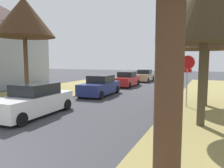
% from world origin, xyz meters
% --- Properties ---
extents(stop_sign_far, '(0.81, 0.26, 2.97)m').
position_xyz_m(stop_sign_far, '(4.51, 10.04, 2.20)').
color(stop_sign_far, '#9EA0A5').
rests_on(stop_sign_far, grass_verge_right).
extents(street_tree_right_mid_a, '(3.45, 3.45, 6.21)m').
position_xyz_m(street_tree_right_mid_a, '(5.40, 6.39, 4.80)').
color(street_tree_right_mid_a, '#4A3F2B').
rests_on(street_tree_right_mid_a, grass_verge_right).
extents(street_tree_right_mid_b, '(4.16, 4.16, 6.11)m').
position_xyz_m(street_tree_right_mid_b, '(5.42, 10.97, 4.73)').
color(street_tree_right_mid_b, '#4F3A28').
rests_on(street_tree_right_mid_b, grass_verge_right).
extents(street_tree_left_mid_a, '(4.28, 4.28, 7.14)m').
position_xyz_m(street_tree_left_mid_a, '(-6.41, 8.65, 5.77)').
color(street_tree_left_mid_a, '#523925').
rests_on(street_tree_left_mid_a, grass_verge_left).
extents(parked_sedan_white, '(2.09, 4.47, 1.57)m').
position_xyz_m(parked_sedan_white, '(-2.26, 5.00, 0.72)').
color(parked_sedan_white, white).
rests_on(parked_sedan_white, ground).
extents(parked_sedan_navy, '(2.09, 4.47, 1.57)m').
position_xyz_m(parked_sedan_navy, '(-2.19, 12.07, 0.72)').
color(parked_sedan_navy, navy).
rests_on(parked_sedan_navy, ground).
extents(parked_sedan_red, '(2.09, 4.47, 1.57)m').
position_xyz_m(parked_sedan_red, '(-2.42, 18.80, 0.72)').
color(parked_sedan_red, red).
rests_on(parked_sedan_red, ground).
extents(parked_sedan_tan, '(2.09, 4.47, 1.57)m').
position_xyz_m(parked_sedan_tan, '(-2.22, 25.22, 0.72)').
color(parked_sedan_tan, tan).
rests_on(parked_sedan_tan, ground).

